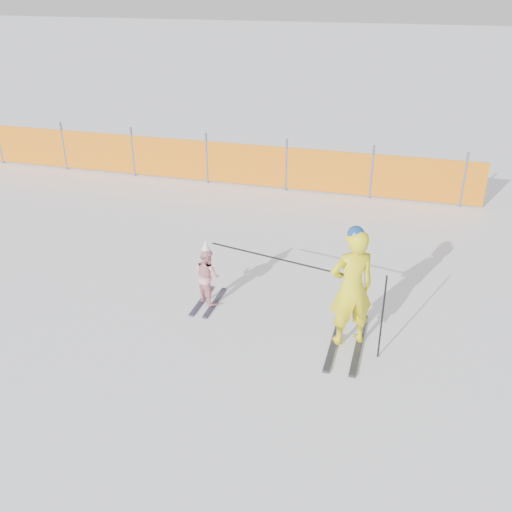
# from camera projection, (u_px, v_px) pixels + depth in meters

# --- Properties ---
(ground) EXTENTS (120.00, 120.00, 0.00)m
(ground) POSITION_uv_depth(u_px,v_px,m) (247.00, 332.00, 8.28)
(ground) COLOR white
(ground) RESTS_ON ground
(adult) EXTENTS (0.74, 1.50, 1.80)m
(adult) POSITION_uv_depth(u_px,v_px,m) (351.00, 288.00, 7.64)
(adult) COLOR black
(adult) RESTS_ON ground
(child) EXTENTS (0.56, 0.93, 1.09)m
(child) POSITION_uv_depth(u_px,v_px,m) (207.00, 275.00, 8.81)
(child) COLOR black
(child) RESTS_ON ground
(ski_poles) EXTENTS (2.61, 0.70, 1.25)m
(ski_poles) POSITION_uv_depth(u_px,v_px,m) (313.00, 279.00, 7.84)
(ski_poles) COLOR black
(ski_poles) RESTS_ON ground
(safety_fence) EXTENTS (14.51, 0.06, 1.25)m
(safety_fence) POSITION_uv_depth(u_px,v_px,m) (177.00, 158.00, 14.19)
(safety_fence) COLOR #595960
(safety_fence) RESTS_ON ground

